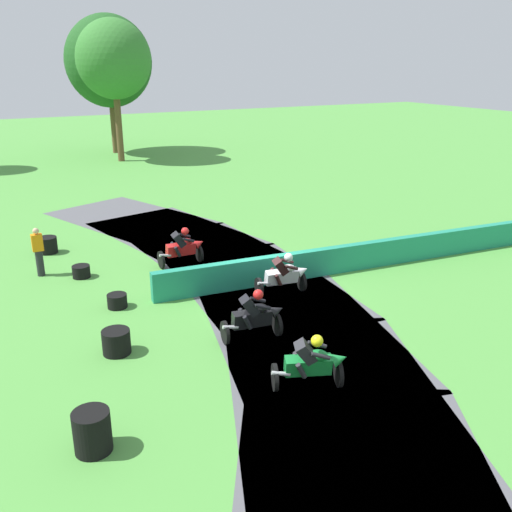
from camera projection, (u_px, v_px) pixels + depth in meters
name	position (u px, v px, depth m)	size (l,w,h in m)	color
ground_plane	(261.00, 284.00, 17.77)	(120.00, 120.00, 0.00)	#4C933D
track_asphalt	(230.00, 289.00, 17.39)	(9.21, 27.54, 0.01)	#515156
safety_barrier	(389.00, 252.00, 19.42)	(0.30, 16.64, 0.90)	#1E8466
motorcycle_lead_green	(312.00, 363.00, 11.92)	(1.67, 1.21, 1.43)	black
motorcycle_chase_black	(255.00, 316.00, 14.08)	(1.71, 0.87, 1.42)	black
motorcycle_trailing_white	(284.00, 274.00, 16.83)	(1.70, 0.92, 1.43)	black
motorcycle_fourth_red	(183.00, 247.00, 19.24)	(1.68, 0.72, 1.43)	black
tire_stack_near	(92.00, 432.00, 10.11)	(0.69, 0.69, 0.80)	black
tire_stack_mid_a	(116.00, 342.00, 13.53)	(0.68, 0.68, 0.60)	black
tire_stack_mid_b	(117.00, 301.00, 16.07)	(0.56, 0.56, 0.40)	black
tire_stack_far	(81.00, 271.00, 18.30)	(0.57, 0.57, 0.40)	black
tire_stack_extra_a	(48.00, 245.00, 20.58)	(0.69, 0.69, 0.60)	black
track_marshal	(38.00, 252.00, 18.25)	(0.34, 0.24, 1.63)	#232328
tree_far_left	(109.00, 61.00, 40.72)	(6.22, 6.22, 9.88)	brown
tree_far_right	(114.00, 60.00, 37.15)	(4.93, 4.93, 9.34)	brown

